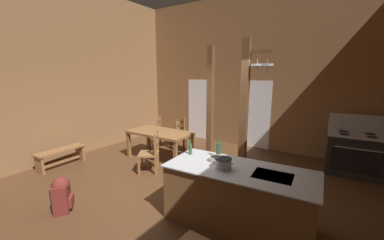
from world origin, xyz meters
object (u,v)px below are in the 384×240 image
object	(u,v)px
ladderback_chair_near_window	(184,136)
ladderback_chair_by_post	(151,153)
dining_table	(160,135)
backpack	(61,193)
stove_range	(355,153)
stockpot_on_counter	(223,163)
ladderback_chair_at_table_end	(163,133)
bench_along_left_wall	(61,155)
bottle_tall_on_counter	(218,150)
mixing_bowl_on_counter	(216,159)
bottle_short_on_counter	(190,149)
kitchen_island	(238,196)

from	to	relation	value
ladderback_chair_near_window	ladderback_chair_by_post	distance (m)	1.67
dining_table	backpack	xyz separation A→B (m)	(0.28, -2.80, -0.34)
stove_range	stockpot_on_counter	world-z (taller)	stove_range
ladderback_chair_near_window	ladderback_chair_by_post	size ratio (longest dim) A/B	1.00
ladderback_chair_at_table_end	bench_along_left_wall	world-z (taller)	ladderback_chair_at_table_end
ladderback_chair_at_table_end	bottle_tall_on_counter	world-z (taller)	bottle_tall_on_counter
dining_table	mixing_bowl_on_counter	xyz separation A→B (m)	(2.40, -1.44, 0.27)
bottle_short_on_counter	ladderback_chair_near_window	bearing A→B (deg)	127.41
dining_table	bottle_short_on_counter	size ratio (longest dim) A/B	7.00
stockpot_on_counter	bottle_tall_on_counter	distance (m)	0.47
stove_range	bottle_short_on_counter	bearing A→B (deg)	-129.47
dining_table	ladderback_chair_by_post	world-z (taller)	ladderback_chair_by_post
kitchen_island	backpack	xyz separation A→B (m)	(-2.55, -1.29, -0.13)
backpack	bottle_short_on_counter	bearing A→B (deg)	41.48
ladderback_chair_at_table_end	bottle_short_on_counter	distance (m)	3.34
ladderback_chair_by_post	bottle_short_on_counter	bearing A→B (deg)	-21.23
stove_range	mixing_bowl_on_counter	size ratio (longest dim) A/B	6.12
bench_along_left_wall	mixing_bowl_on_counter	world-z (taller)	mixing_bowl_on_counter
ladderback_chair_at_table_end	bottle_tall_on_counter	distance (m)	3.63
stove_range	ladderback_chair_by_post	size ratio (longest dim) A/B	1.39
stockpot_on_counter	ladderback_chair_near_window	bearing A→B (deg)	134.56
bench_along_left_wall	bottle_short_on_counter	size ratio (longest dim) A/B	4.65
dining_table	bench_along_left_wall	world-z (taller)	dining_table
backpack	kitchen_island	bearing A→B (deg)	26.75
kitchen_island	ladderback_chair_near_window	size ratio (longest dim) A/B	2.33
dining_table	ladderback_chair_near_window	distance (m)	0.89
mixing_bowl_on_counter	bottle_short_on_counter	size ratio (longest dim) A/B	0.88
ladderback_chair_at_table_end	backpack	xyz separation A→B (m)	(0.85, -3.62, -0.14)
stockpot_on_counter	bottle_tall_on_counter	world-z (taller)	bottle_tall_on_counter
kitchen_island	stove_range	world-z (taller)	stove_range
ladderback_chair_near_window	stockpot_on_counter	distance (m)	3.53
kitchen_island	bottle_tall_on_counter	size ratio (longest dim) A/B	6.88
ladderback_chair_at_table_end	stockpot_on_counter	xyz separation A→B (m)	(3.20, -2.46, 0.51)
ladderback_chair_by_post	stockpot_on_counter	bearing A→B (deg)	-20.46
kitchen_island	stockpot_on_counter	distance (m)	0.57
dining_table	stove_range	bearing A→B (deg)	20.40
ladderback_chair_by_post	stove_range	bearing A→B (deg)	31.56
bench_along_left_wall	ladderback_chair_at_table_end	bearing A→B (deg)	67.50
ladderback_chair_at_table_end	bench_along_left_wall	bearing A→B (deg)	-112.50
kitchen_island	ladderback_chair_at_table_end	bearing A→B (deg)	145.56
bench_along_left_wall	mixing_bowl_on_counter	bearing A→B (deg)	4.95
bottle_tall_on_counter	bottle_short_on_counter	world-z (taller)	bottle_tall_on_counter
backpack	stockpot_on_counter	xyz separation A→B (m)	(2.35, 1.17, 0.65)
ladderback_chair_near_window	mixing_bowl_on_counter	world-z (taller)	mixing_bowl_on_counter
backpack	bottle_short_on_counter	world-z (taller)	bottle_short_on_counter
kitchen_island	bench_along_left_wall	bearing A→B (deg)	-176.50
kitchen_island	ladderback_chair_by_post	bearing A→B (deg)	163.74
ladderback_chair_by_post	stockpot_on_counter	size ratio (longest dim) A/B	2.98
backpack	stove_range	bearing A→B (deg)	47.31
ladderback_chair_by_post	bench_along_left_wall	distance (m)	2.29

